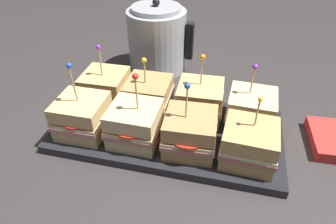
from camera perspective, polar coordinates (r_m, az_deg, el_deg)
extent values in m
plane|color=#383333|center=(0.66, 0.00, -4.11)|extent=(6.00, 6.00, 0.00)
cube|color=#232328|center=(0.66, 0.00, -3.78)|extent=(0.48, 0.24, 0.01)
cube|color=#232328|center=(0.65, 0.00, -3.18)|extent=(0.48, 0.24, 0.01)
cube|color=#DBB77A|center=(0.65, -15.63, -2.52)|extent=(0.10, 0.10, 0.03)
cube|color=tan|center=(0.64, -15.90, -1.20)|extent=(0.10, 0.10, 0.01)
cube|color=beige|center=(0.64, -16.02, -0.65)|extent=(0.10, 0.10, 0.01)
cylinder|color=red|center=(0.62, -16.78, -1.16)|extent=(0.07, 0.07, 0.00)
cube|color=#E8C281|center=(0.62, -16.35, 0.97)|extent=(0.10, 0.10, 0.03)
cylinder|color=tan|center=(0.60, -17.54, 4.76)|extent=(0.00, 0.01, 0.09)
sphere|color=blue|center=(0.58, -18.32, 8.38)|extent=(0.01, 0.01, 0.01)
cube|color=beige|center=(0.61, -6.14, -4.11)|extent=(0.10, 0.10, 0.03)
cube|color=tan|center=(0.60, -6.26, -2.74)|extent=(0.10, 0.10, 0.01)
cube|color=beige|center=(0.60, -6.31, -2.16)|extent=(0.10, 0.10, 0.01)
cylinder|color=red|center=(0.58, -6.87, -2.75)|extent=(0.07, 0.07, 0.00)
cube|color=beige|center=(0.58, -6.45, -0.46)|extent=(0.10, 0.10, 0.03)
cylinder|color=tan|center=(0.55, -6.00, 3.16)|extent=(0.00, 0.01, 0.08)
sphere|color=red|center=(0.53, -6.27, 6.74)|extent=(0.01, 0.01, 0.01)
cube|color=tan|center=(0.59, 4.13, -5.76)|extent=(0.10, 0.10, 0.03)
cube|color=tan|center=(0.58, 4.21, -4.38)|extent=(0.11, 0.11, 0.01)
cube|color=beige|center=(0.57, 4.24, -3.80)|extent=(0.10, 0.10, 0.01)
cylinder|color=red|center=(0.56, 3.96, -4.46)|extent=(0.08, 0.08, 0.00)
cube|color=tan|center=(0.56, 4.34, -2.06)|extent=(0.10, 0.10, 0.03)
cylinder|color=tan|center=(0.53, 3.55, 1.60)|extent=(0.00, 0.01, 0.08)
sphere|color=blue|center=(0.51, 3.71, 4.98)|extent=(0.01, 0.01, 0.01)
cube|color=tan|center=(0.59, 14.84, -7.47)|extent=(0.10, 0.10, 0.03)
cube|color=#B26B60|center=(0.58, 15.13, -6.11)|extent=(0.11, 0.11, 0.01)
cube|color=beige|center=(0.57, 15.25, -5.54)|extent=(0.10, 0.10, 0.01)
cube|color=tan|center=(0.56, 15.55, -4.15)|extent=(0.10, 0.10, 0.03)
cylinder|color=tan|center=(0.54, 16.57, -0.50)|extent=(0.00, 0.00, 0.07)
sphere|color=yellow|center=(0.52, 17.18, 2.33)|extent=(0.01, 0.01, 0.01)
cube|color=tan|center=(0.73, -11.55, 2.78)|extent=(0.10, 0.10, 0.03)
cube|color=tan|center=(0.72, -11.73, 4.04)|extent=(0.10, 0.10, 0.01)
cube|color=beige|center=(0.72, -11.81, 4.56)|extent=(0.10, 0.10, 0.01)
cylinder|color=red|center=(0.70, -12.40, 4.22)|extent=(0.06, 0.06, 0.00)
cube|color=#E0B771|center=(0.70, -12.03, 6.09)|extent=(0.10, 0.10, 0.03)
cylinder|color=tan|center=(0.68, -12.69, 9.07)|extent=(0.00, 0.01, 0.08)
sphere|color=purple|center=(0.66, -13.13, 11.92)|extent=(0.01, 0.01, 0.01)
cube|color=tan|center=(0.69, -3.63, 1.55)|extent=(0.10, 0.10, 0.03)
cube|color=tan|center=(0.68, -3.69, 2.86)|extent=(0.10, 0.10, 0.01)
cube|color=beige|center=(0.68, -3.71, 3.40)|extent=(0.10, 0.10, 0.01)
cube|color=tan|center=(0.67, -3.77, 4.71)|extent=(0.10, 0.10, 0.03)
cylinder|color=tan|center=(0.65, -4.46, 7.35)|extent=(0.00, 0.01, 0.07)
sphere|color=yellow|center=(0.63, -4.59, 9.81)|extent=(0.01, 0.01, 0.01)
cube|color=tan|center=(0.68, 5.95, 0.42)|extent=(0.10, 0.10, 0.03)
cube|color=tan|center=(0.67, 6.05, 1.74)|extent=(0.10, 0.10, 0.01)
cube|color=beige|center=(0.66, 6.09, 2.29)|extent=(0.10, 0.10, 0.01)
cylinder|color=red|center=(0.64, 5.90, 1.87)|extent=(0.06, 0.06, 0.00)
cube|color=#E0B771|center=(0.65, 6.22, 3.91)|extent=(0.10, 0.10, 0.03)
cylinder|color=tan|center=(0.63, 6.40, 7.43)|extent=(0.00, 0.01, 0.08)
sphere|color=orange|center=(0.61, 6.63, 10.38)|extent=(0.01, 0.01, 0.01)
cube|color=beige|center=(0.67, 15.22, -1.12)|extent=(0.10, 0.10, 0.03)
cube|color=tan|center=(0.66, 15.48, 0.19)|extent=(0.11, 0.11, 0.01)
cube|color=beige|center=(0.66, 15.58, 0.73)|extent=(0.10, 0.10, 0.01)
cube|color=beige|center=(0.65, 15.84, 2.03)|extent=(0.10, 0.10, 0.03)
cylinder|color=tan|center=(0.63, 15.74, 5.48)|extent=(0.00, 0.01, 0.07)
sphere|color=purple|center=(0.61, 16.28, 8.26)|extent=(0.01, 0.01, 0.01)
cylinder|color=#B7BABF|center=(0.88, -2.11, 13.43)|extent=(0.16, 0.16, 0.17)
cylinder|color=#B7BABF|center=(0.84, -2.26, 19.11)|extent=(0.13, 0.13, 0.01)
sphere|color=black|center=(0.84, -2.29, 20.15)|extent=(0.02, 0.02, 0.02)
cube|color=black|center=(0.85, 4.14, 13.35)|extent=(0.02, 0.02, 0.10)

